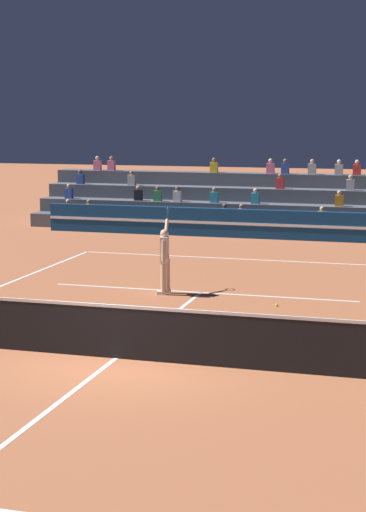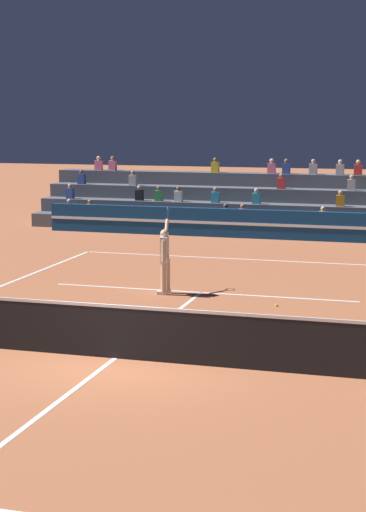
# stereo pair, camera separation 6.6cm
# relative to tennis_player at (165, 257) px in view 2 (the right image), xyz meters

# --- Properties ---
(ground_plane) EXTENTS (120.00, 120.00, 0.00)m
(ground_plane) POSITION_rel_tennis_player_xyz_m (0.88, -6.04, -0.98)
(ground_plane) COLOR #AD603D
(court_lines) EXTENTS (11.10, 23.90, 0.01)m
(court_lines) POSITION_rel_tennis_player_xyz_m (0.88, -6.04, -0.98)
(court_lines) COLOR white
(court_lines) RESTS_ON ground
(tennis_net) EXTENTS (12.00, 0.10, 1.10)m
(tennis_net) POSITION_rel_tennis_player_xyz_m (0.88, -6.04, -0.44)
(tennis_net) COLOR #2D6B38
(tennis_net) RESTS_ON ground
(sponsor_banner_wall) EXTENTS (18.00, 0.26, 1.10)m
(sponsor_banner_wall) POSITION_rel_tennis_player_xyz_m (0.88, 10.65, -0.43)
(sponsor_banner_wall) COLOR navy
(sponsor_banner_wall) RESTS_ON ground
(bleacher_stand) EXTENTS (20.70, 3.80, 2.83)m
(bleacher_stand) POSITION_rel_tennis_player_xyz_m (0.89, 13.81, -0.14)
(bleacher_stand) COLOR #4C515B
(bleacher_stand) RESTS_ON ground
(tennis_player) EXTENTS (0.35, 1.33, 2.30)m
(tennis_player) POSITION_rel_tennis_player_xyz_m (0.00, 0.00, 0.00)
(tennis_player) COLOR beige
(tennis_player) RESTS_ON ground
(tennis_ball) EXTENTS (0.07, 0.07, 0.07)m
(tennis_ball) POSITION_rel_tennis_player_xyz_m (3.08, -0.68, -0.95)
(tennis_ball) COLOR #C6DB33
(tennis_ball) RESTS_ON ground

